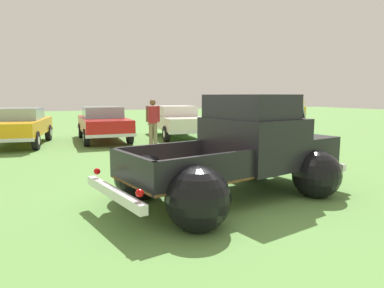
% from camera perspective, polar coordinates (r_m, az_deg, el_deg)
% --- Properties ---
extents(ground_plane, '(80.00, 80.00, 0.00)m').
position_cam_1_polar(ground_plane, '(6.59, 5.80, -8.78)').
color(ground_plane, '#609347').
extents(vintage_pickup_truck, '(4.90, 3.45, 1.96)m').
position_cam_1_polar(vintage_pickup_truck, '(6.67, 8.41, -1.94)').
color(vintage_pickup_truck, black).
rests_on(vintage_pickup_truck, ground).
extents(show_car_0, '(2.62, 4.51, 1.43)m').
position_cam_1_polar(show_car_0, '(14.76, -26.87, 2.82)').
color(show_car_0, black).
rests_on(show_car_0, ground).
extents(show_car_1, '(2.00, 4.63, 1.43)m').
position_cam_1_polar(show_car_1, '(15.06, -14.49, 3.52)').
color(show_car_1, black).
rests_on(show_car_1, ground).
extents(show_car_2, '(2.26, 4.57, 1.43)m').
position_cam_1_polar(show_car_2, '(15.81, -2.60, 3.97)').
color(show_car_2, black).
rests_on(show_car_2, ground).
extents(show_car_3, '(2.65, 4.85, 1.43)m').
position_cam_1_polar(show_car_3, '(17.62, 6.82, 4.34)').
color(show_car_3, black).
rests_on(show_car_3, ground).
extents(spectator_0, '(0.52, 0.44, 1.76)m').
position_cam_1_polar(spectator_0, '(13.22, -6.48, 4.11)').
color(spectator_0, gray).
rests_on(spectator_0, ground).
extents(spectator_1, '(0.52, 0.45, 1.81)m').
position_cam_1_polar(spectator_1, '(11.88, 17.46, 3.52)').
color(spectator_1, black).
rests_on(spectator_1, ground).
extents(spectator_2, '(0.48, 0.48, 1.69)m').
position_cam_1_polar(spectator_2, '(11.53, 12.71, 3.16)').
color(spectator_2, black).
rests_on(spectator_2, ground).
extents(lane_cone_0, '(0.36, 0.36, 0.63)m').
position_cam_1_polar(lane_cone_0, '(8.70, 1.77, -2.51)').
color(lane_cone_0, black).
rests_on(lane_cone_0, ground).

